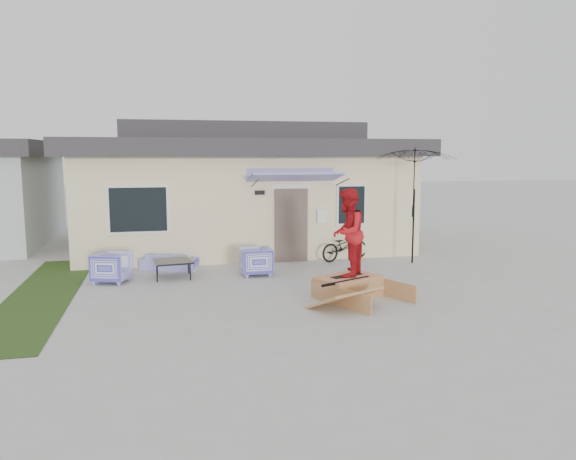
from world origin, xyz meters
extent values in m
plane|color=#B1B0AD|center=(0.00, 0.00, 0.00)|extent=(90.00, 90.00, 0.00)
cube|color=#243D16|center=(-5.20, 2.00, 0.00)|extent=(1.40, 8.00, 0.01)
cube|color=beige|center=(0.00, 8.00, 1.50)|extent=(10.00, 7.00, 3.00)
cube|color=#2B2D31|center=(0.00, 8.00, 3.25)|extent=(10.80, 7.80, 0.50)
cube|color=#2B2D31|center=(0.00, 8.00, 3.80)|extent=(7.50, 4.50, 0.60)
cube|color=brown|center=(1.00, 4.46, 1.05)|extent=(0.95, 0.08, 2.10)
cube|color=white|center=(-3.20, 4.47, 1.60)|extent=(1.60, 0.06, 1.30)
cube|color=white|center=(2.80, 4.47, 1.60)|extent=(0.90, 0.06, 1.20)
cube|color=#3735B7|center=(1.00, 3.95, 2.45)|extent=(2.50, 1.09, 0.29)
imported|color=#3735B7|center=(-2.43, 4.15, 0.29)|extent=(1.55, 0.94, 0.58)
imported|color=#3735B7|center=(-3.80, 2.91, 0.40)|extent=(0.95, 0.98, 0.81)
imported|color=#3735B7|center=(-0.28, 2.94, 0.39)|extent=(0.72, 0.77, 0.79)
cube|color=black|center=(-2.35, 3.08, 0.22)|extent=(1.00, 1.00, 0.44)
imported|color=black|center=(2.55, 4.28, 0.52)|extent=(1.71, 1.09, 1.03)
cylinder|color=black|center=(4.31, 3.49, 1.05)|extent=(0.05, 0.05, 2.10)
imported|color=black|center=(4.31, 3.49, 1.75)|extent=(2.47, 2.32, 0.90)
cube|color=black|center=(1.29, 0.41, 0.47)|extent=(0.81, 0.51, 0.05)
imported|color=#B2141A|center=(1.29, 0.41, 1.44)|extent=(1.11, 1.17, 1.89)
camera|label=1|loc=(-2.56, -10.75, 3.10)|focal=34.47mm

